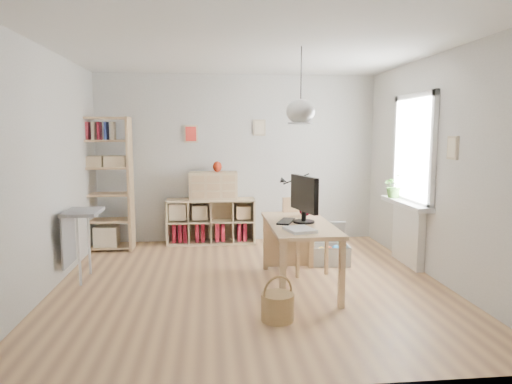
{
  "coord_description": "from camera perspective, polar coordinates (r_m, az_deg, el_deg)",
  "views": [
    {
      "loc": [
        -0.46,
        -5.17,
        1.76
      ],
      "look_at": [
        0.1,
        0.3,
        1.05
      ],
      "focal_mm": 32.0,
      "sensor_mm": 36.0,
      "label": 1
    }
  ],
  "objects": [
    {
      "name": "ground",
      "position": [
        5.49,
        -0.74,
        -11.36
      ],
      "size": [
        4.5,
        4.5,
        0.0
      ],
      "primitive_type": "plane",
      "color": "tan",
      "rests_on": "ground"
    },
    {
      "name": "room_shell",
      "position": [
        5.13,
        5.6,
        10.01
      ],
      "size": [
        4.5,
        4.5,
        4.5
      ],
      "color": "silver",
      "rests_on": "ground"
    },
    {
      "name": "window_unit",
      "position": [
        6.37,
        19.17,
        5.06
      ],
      "size": [
        0.07,
        1.16,
        1.46
      ],
      "color": "white",
      "rests_on": "ground"
    },
    {
      "name": "radiator",
      "position": [
        6.5,
        18.46,
        -5.12
      ],
      "size": [
        0.1,
        0.8,
        0.8
      ],
      "primitive_type": "cube",
      "color": "white",
      "rests_on": "ground"
    },
    {
      "name": "windowsill",
      "position": [
        6.4,
        18.21,
        -1.37
      ],
      "size": [
        0.22,
        1.2,
        0.06
      ],
      "primitive_type": "cube",
      "color": "white",
      "rests_on": "radiator"
    },
    {
      "name": "desk",
      "position": [
        5.24,
        5.42,
        -4.83
      ],
      "size": [
        0.7,
        1.5,
        0.75
      ],
      "color": "tan",
      "rests_on": "ground"
    },
    {
      "name": "cube_shelf",
      "position": [
        7.4,
        -5.82,
        -4.07
      ],
      "size": [
        1.4,
        0.38,
        0.72
      ],
      "color": "#D2BD8A",
      "rests_on": "ground"
    },
    {
      "name": "tall_bookshelf",
      "position": [
        7.18,
        -18.49,
        1.61
      ],
      "size": [
        0.8,
        0.38,
        2.0
      ],
      "color": "tan",
      "rests_on": "ground"
    },
    {
      "name": "side_table",
      "position": [
        5.85,
        -21.42,
        -3.92
      ],
      "size": [
        0.4,
        0.55,
        0.85
      ],
      "color": "gray",
      "rests_on": "ground"
    },
    {
      "name": "chair",
      "position": [
        5.88,
        5.97,
        -4.7
      ],
      "size": [
        0.55,
        0.55,
        0.94
      ],
      "rotation": [
        0.0,
        0.0,
        0.23
      ],
      "color": "gray",
      "rests_on": "ground"
    },
    {
      "name": "wicker_basket",
      "position": [
        4.45,
        2.72,
        -14.02
      ],
      "size": [
        0.31,
        0.31,
        0.44
      ],
      "rotation": [
        0.0,
        0.0,
        0.41
      ],
      "color": "#B0834F",
      "rests_on": "ground"
    },
    {
      "name": "storage_chest",
      "position": [
        6.34,
        9.19,
        -7.21
      ],
      "size": [
        0.56,
        0.62,
        0.54
      ],
      "rotation": [
        0.0,
        0.0,
        -0.09
      ],
      "color": "silver",
      "rests_on": "ground"
    },
    {
      "name": "monitor",
      "position": [
        5.18,
        6.03,
        -0.58
      ],
      "size": [
        0.24,
        0.61,
        0.53
      ],
      "rotation": [
        0.0,
        0.0,
        0.24
      ],
      "color": "black",
      "rests_on": "desk"
    },
    {
      "name": "keyboard",
      "position": [
        5.24,
        3.77,
        -3.68
      ],
      "size": [
        0.27,
        0.4,
        0.02
      ],
      "primitive_type": "cube",
      "rotation": [
        0.0,
        0.0,
        -0.39
      ],
      "color": "black",
      "rests_on": "desk"
    },
    {
      "name": "task_lamp",
      "position": [
        5.78,
        4.83,
        0.45
      ],
      "size": [
        0.44,
        0.16,
        0.47
      ],
      "color": "black",
      "rests_on": "desk"
    },
    {
      "name": "yarn_ball",
      "position": [
        5.63,
        6.15,
        -2.27
      ],
      "size": [
        0.15,
        0.15,
        0.15
      ],
      "primitive_type": "sphere",
      "color": "#4F0A1C",
      "rests_on": "desk"
    },
    {
      "name": "paper_tray",
      "position": [
        4.77,
        5.49,
        -4.71
      ],
      "size": [
        0.33,
        0.38,
        0.03
      ],
      "primitive_type": "cube",
      "rotation": [
        0.0,
        0.0,
        0.24
      ],
      "color": "white",
      "rests_on": "desk"
    },
    {
      "name": "drawer_chest",
      "position": [
        7.26,
        -5.35,
        0.81
      ],
      "size": [
        0.76,
        0.36,
        0.43
      ],
      "primitive_type": "cube",
      "rotation": [
        0.0,
        0.0,
        -0.02
      ],
      "color": "#D2BD8A",
      "rests_on": "cube_shelf"
    },
    {
      "name": "red_vase",
      "position": [
        7.24,
        -4.86,
        3.18
      ],
      "size": [
        0.14,
        0.14,
        0.17
      ],
      "primitive_type": "ellipsoid",
      "color": "maroon",
      "rests_on": "drawer_chest"
    },
    {
      "name": "potted_plant",
      "position": [
        6.68,
        16.91,
        0.76
      ],
      "size": [
        0.31,
        0.27,
        0.34
      ],
      "primitive_type": "imported",
      "rotation": [
        0.0,
        0.0,
        0.01
      ],
      "color": "#3E6F29",
      "rests_on": "windowsill"
    }
  ]
}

